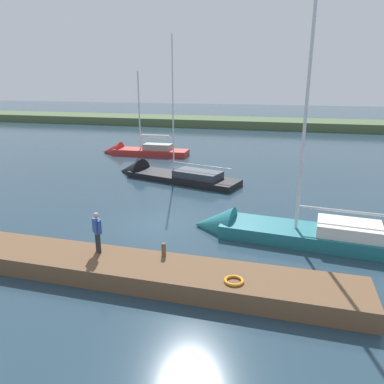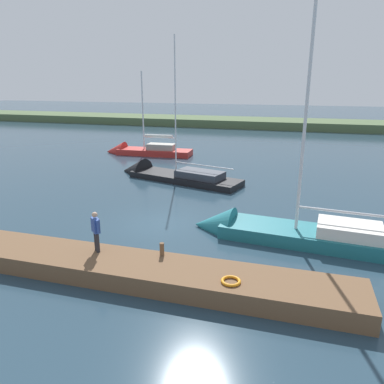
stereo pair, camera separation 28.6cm
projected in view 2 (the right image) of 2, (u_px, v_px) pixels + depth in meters
ground_plane at (161, 224)px, 18.77m from camera, size 200.00×200.00×0.00m
far_shoreline at (257, 127)px, 58.35m from camera, size 180.00×8.00×2.40m
dock_pier at (110, 266)px, 13.75m from camera, size 18.13×2.18×0.69m
mooring_post_near at (162, 249)px, 13.79m from camera, size 0.17×0.17×0.51m
life_ring_buoy at (231, 281)px, 11.99m from camera, size 0.66×0.66×0.10m
sailboat_behind_pier at (165, 176)px, 27.58m from camera, size 10.33×4.91×11.06m
sailboat_outer_mooring at (142, 152)px, 36.42m from camera, size 8.81×2.49×8.82m
sailboat_mid_channel at (283, 235)px, 16.92m from camera, size 9.89×2.98×11.06m
person_on_dock at (96, 229)px, 13.95m from camera, size 0.49×0.45×1.60m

